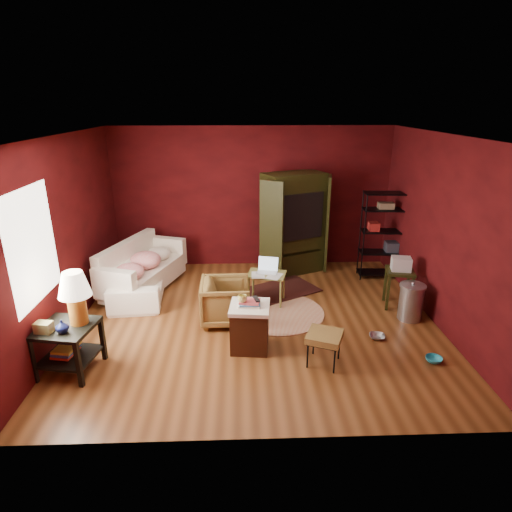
{
  "coord_description": "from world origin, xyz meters",
  "views": [
    {
      "loc": [
        -0.23,
        -5.94,
        3.24
      ],
      "look_at": [
        0.0,
        0.2,
        1.0
      ],
      "focal_mm": 30.0,
      "sensor_mm": 36.0,
      "label": 1
    }
  ],
  "objects": [
    {
      "name": "trash_can",
      "position": [
        2.41,
        -0.03,
        0.29
      ],
      "size": [
        0.48,
        0.48,
        0.63
      ],
      "rotation": [
        0.0,
        0.0,
        -0.23
      ],
      "color": "#A8A8B0",
      "rests_on": "ground"
    },
    {
      "name": "sofa_cushions",
      "position": [
        -2.03,
        1.24,
        0.4
      ],
      "size": [
        1.35,
        2.08,
        0.81
      ],
      "rotation": [
        0.0,
        0.0,
        -0.33
      ],
      "color": "white",
      "rests_on": "sofa"
    },
    {
      "name": "pet_bowl_turquoise",
      "position": [
        2.29,
        -1.22,
        0.11
      ],
      "size": [
        0.22,
        0.1,
        0.22
      ],
      "primitive_type": "imported",
      "rotation": [
        0.0,
        0.0,
        -0.14
      ],
      "color": "#29A5BF",
      "rests_on": "ground"
    },
    {
      "name": "vase",
      "position": [
        -2.37,
        -1.37,
        0.71
      ],
      "size": [
        0.21,
        0.21,
        0.16
      ],
      "primitive_type": "imported",
      "rotation": [
        0.0,
        0.0,
        -0.4
      ],
      "color": "#0E1647",
      "rests_on": "side_table"
    },
    {
      "name": "wire_shelving",
      "position": [
        2.47,
        1.68,
        0.92
      ],
      "size": [
        0.84,
        0.41,
        1.67
      ],
      "rotation": [
        0.0,
        0.0,
        -0.07
      ],
      "color": "black",
      "rests_on": "ground"
    },
    {
      "name": "pet_bowl_steel",
      "position": [
        1.72,
        -0.61,
        0.11
      ],
      "size": [
        0.23,
        0.1,
        0.23
      ],
      "primitive_type": "imported",
      "rotation": [
        0.0,
        0.0,
        -0.23
      ],
      "color": "#B0B3B7",
      "rests_on": "ground"
    },
    {
      "name": "laptop_desk",
      "position": [
        0.2,
        0.64,
        0.47
      ],
      "size": [
        0.7,
        0.59,
        0.77
      ],
      "rotation": [
        0.0,
        0.0,
        -0.24
      ],
      "color": "olive",
      "rests_on": "ground"
    },
    {
      "name": "side_table",
      "position": [
        -2.33,
        -1.18,
        0.79
      ],
      "size": [
        0.77,
        0.77,
        1.31
      ],
      "rotation": [
        0.0,
        0.0,
        -0.18
      ],
      "color": "black",
      "rests_on": "ground"
    },
    {
      "name": "small_stand",
      "position": [
        2.36,
        0.42,
        0.64
      ],
      "size": [
        0.51,
        0.51,
        0.86
      ],
      "rotation": [
        0.0,
        0.0,
        -0.2
      ],
      "color": "black",
      "rests_on": "ground"
    },
    {
      "name": "tv_armoire",
      "position": [
        0.8,
        2.05,
        1.02
      ],
      "size": [
        1.42,
        1.17,
        1.97
      ],
      "rotation": [
        0.0,
        0.0,
        0.42
      ],
      "color": "black",
      "rests_on": "ground"
    },
    {
      "name": "footstool",
      "position": [
        0.83,
        -1.19,
        0.38
      ],
      "size": [
        0.56,
        0.56,
        0.44
      ],
      "rotation": [
        0.0,
        0.0,
        -0.39
      ],
      "color": "black",
      "rests_on": "ground"
    },
    {
      "name": "rug_oriental",
      "position": [
        0.49,
        1.09,
        0.02
      ],
      "size": [
        1.51,
        1.36,
        0.01
      ],
      "rotation": [
        0.0,
        0.0,
        0.52
      ],
      "color": "#441612",
      "rests_on": "ground"
    },
    {
      "name": "armchair",
      "position": [
        -0.47,
        -0.01,
        0.37
      ],
      "size": [
        0.69,
        0.74,
        0.75
      ],
      "primitive_type": "imported",
      "rotation": [
        0.0,
        0.0,
        1.59
      ],
      "color": "black",
      "rests_on": "ground"
    },
    {
      "name": "hamper",
      "position": [
        -0.12,
        -0.78,
        0.34
      ],
      "size": [
        0.58,
        0.58,
        0.75
      ],
      "rotation": [
        0.0,
        0.0,
        -0.1
      ],
      "color": "#462110",
      "rests_on": "ground"
    },
    {
      "name": "rug_round",
      "position": [
        0.35,
        0.24,
        0.01
      ],
      "size": [
        1.59,
        1.59,
        0.01
      ],
      "rotation": [
        0.0,
        0.0,
        -0.05
      ],
      "color": "beige",
      "rests_on": "ground"
    },
    {
      "name": "room",
      "position": [
        -0.04,
        -0.01,
        1.4
      ],
      "size": [
        5.54,
        5.04,
        2.84
      ],
      "color": "brown",
      "rests_on": "ground"
    },
    {
      "name": "sofa",
      "position": [
        -2.03,
        1.22,
        0.41
      ],
      "size": [
        0.78,
        2.16,
        0.83
      ],
      "primitive_type": "imported",
      "rotation": [
        0.0,
        0.0,
        1.65
      ],
      "color": "white",
      "rests_on": "ground"
    },
    {
      "name": "mug",
      "position": [
        -0.22,
        -0.82,
        0.78
      ],
      "size": [
        0.15,
        0.13,
        0.12
      ],
      "primitive_type": "imported",
      "rotation": [
        0.0,
        0.0,
        -0.28
      ],
      "color": "#D4C667",
      "rests_on": "hamper"
    }
  ]
}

